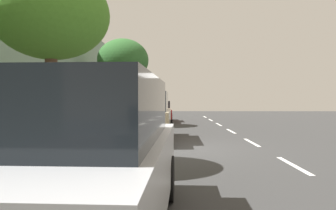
{
  "coord_description": "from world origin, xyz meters",
  "views": [
    {
      "loc": [
        0.15,
        10.93,
        1.73
      ],
      "look_at": [
        0.3,
        -7.7,
        1.32
      ],
      "focal_mm": 33.94,
      "sensor_mm": 36.0,
      "label": 1
    }
  ],
  "objects_px": {
    "street_tree_mid_block": "(51,16)",
    "pedestrian_on_phone": "(61,115)",
    "parked_suv_silver_mid": "(89,156)",
    "bicycle_at_curb": "(143,123)",
    "parked_suv_tan_second": "(147,115)",
    "fire_hydrant": "(56,154)",
    "cyclist_with_backpack": "(140,109)",
    "parked_sedan_red_nearest": "(159,111)",
    "street_tree_near_cyclist": "(123,61)"
  },
  "relations": [
    {
      "from": "parked_suv_silver_mid",
      "to": "fire_hydrant",
      "type": "xyz_separation_m",
      "value": [
        1.41,
        -2.75,
        -0.48
      ]
    },
    {
      "from": "parked_suv_tan_second",
      "to": "fire_hydrant",
      "type": "xyz_separation_m",
      "value": [
        1.43,
        6.3,
        -0.48
      ]
    },
    {
      "from": "bicycle_at_curb",
      "to": "cyclist_with_backpack",
      "type": "relative_size",
      "value": 0.88
    },
    {
      "from": "street_tree_mid_block",
      "to": "fire_hydrant",
      "type": "height_order",
      "value": "street_tree_mid_block"
    },
    {
      "from": "bicycle_at_curb",
      "to": "street_tree_mid_block",
      "type": "relative_size",
      "value": 0.34
    },
    {
      "from": "parked_sedan_red_nearest",
      "to": "parked_suv_silver_mid",
      "type": "relative_size",
      "value": 0.93
    },
    {
      "from": "parked_suv_tan_second",
      "to": "bicycle_at_curb",
      "type": "bearing_deg",
      "value": -83.15
    },
    {
      "from": "parked_suv_tan_second",
      "to": "pedestrian_on_phone",
      "type": "xyz_separation_m",
      "value": [
        3.69,
        -0.52,
        -0.02
      ]
    },
    {
      "from": "parked_sedan_red_nearest",
      "to": "fire_hydrant",
      "type": "bearing_deg",
      "value": 84.67
    },
    {
      "from": "street_tree_mid_block",
      "to": "fire_hydrant",
      "type": "bearing_deg",
      "value": 114.26
    },
    {
      "from": "cyclist_with_backpack",
      "to": "street_tree_near_cyclist",
      "type": "xyz_separation_m",
      "value": [
        1.19,
        -1.69,
        2.9
      ]
    },
    {
      "from": "parked_suv_tan_second",
      "to": "cyclist_with_backpack",
      "type": "relative_size",
      "value": 2.61
    },
    {
      "from": "street_tree_near_cyclist",
      "to": "fire_hydrant",
      "type": "bearing_deg",
      "value": 92.29
    },
    {
      "from": "parked_suv_silver_mid",
      "to": "bicycle_at_curb",
      "type": "distance_m",
      "value": 13.55
    },
    {
      "from": "parked_sedan_red_nearest",
      "to": "cyclist_with_backpack",
      "type": "relative_size",
      "value": 2.46
    },
    {
      "from": "parked_suv_tan_second",
      "to": "fire_hydrant",
      "type": "bearing_deg",
      "value": 77.21
    },
    {
      "from": "parked_sedan_red_nearest",
      "to": "pedestrian_on_phone",
      "type": "distance_m",
      "value": 10.67
    },
    {
      "from": "parked_sedan_red_nearest",
      "to": "cyclist_with_backpack",
      "type": "height_order",
      "value": "cyclist_with_backpack"
    },
    {
      "from": "parked_sedan_red_nearest",
      "to": "cyclist_with_backpack",
      "type": "xyz_separation_m",
      "value": [
        0.89,
        5.56,
        0.36
      ]
    },
    {
      "from": "cyclist_with_backpack",
      "to": "street_tree_mid_block",
      "type": "distance_m",
      "value": 10.48
    },
    {
      "from": "cyclist_with_backpack",
      "to": "bicycle_at_curb",
      "type": "bearing_deg",
      "value": 116.4
    },
    {
      "from": "parked_suv_silver_mid",
      "to": "street_tree_near_cyclist",
      "type": "distance_m",
      "value": 16.06
    },
    {
      "from": "parked_suv_tan_second",
      "to": "street_tree_mid_block",
      "type": "xyz_separation_m",
      "value": [
        1.95,
        5.16,
        2.72
      ]
    },
    {
      "from": "parked_suv_silver_mid",
      "to": "street_tree_near_cyclist",
      "type": "height_order",
      "value": "street_tree_near_cyclist"
    },
    {
      "from": "cyclist_with_backpack",
      "to": "street_tree_mid_block",
      "type": "xyz_separation_m",
      "value": [
        1.19,
        10.08,
        2.63
      ]
    },
    {
      "from": "bicycle_at_curb",
      "to": "cyclist_with_backpack",
      "type": "xyz_separation_m",
      "value": [
        0.22,
        -0.45,
        0.76
      ]
    },
    {
      "from": "street_tree_mid_block",
      "to": "pedestrian_on_phone",
      "type": "height_order",
      "value": "street_tree_mid_block"
    },
    {
      "from": "fire_hydrant",
      "to": "pedestrian_on_phone",
      "type": "bearing_deg",
      "value": -71.66
    },
    {
      "from": "parked_sedan_red_nearest",
      "to": "cyclist_with_backpack",
      "type": "bearing_deg",
      "value": 80.88
    },
    {
      "from": "parked_suv_tan_second",
      "to": "street_tree_near_cyclist",
      "type": "bearing_deg",
      "value": -73.58
    },
    {
      "from": "bicycle_at_curb",
      "to": "pedestrian_on_phone",
      "type": "relative_size",
      "value": 1.02
    },
    {
      "from": "pedestrian_on_phone",
      "to": "fire_hydrant",
      "type": "height_order",
      "value": "pedestrian_on_phone"
    },
    {
      "from": "bicycle_at_curb",
      "to": "cyclist_with_backpack",
      "type": "distance_m",
      "value": 0.91
    },
    {
      "from": "bicycle_at_curb",
      "to": "street_tree_mid_block",
      "type": "distance_m",
      "value": 10.3
    },
    {
      "from": "parked_suv_silver_mid",
      "to": "fire_hydrant",
      "type": "bearing_deg",
      "value": -62.9
    },
    {
      "from": "fire_hydrant",
      "to": "street_tree_mid_block",
      "type": "bearing_deg",
      "value": -65.74
    },
    {
      "from": "cyclist_with_backpack",
      "to": "street_tree_near_cyclist",
      "type": "bearing_deg",
      "value": -54.9
    },
    {
      "from": "street_tree_mid_block",
      "to": "pedestrian_on_phone",
      "type": "bearing_deg",
      "value": -72.9
    },
    {
      "from": "parked_suv_tan_second",
      "to": "fire_hydrant",
      "type": "relative_size",
      "value": 5.63
    },
    {
      "from": "street_tree_near_cyclist",
      "to": "parked_sedan_red_nearest",
      "type": "bearing_deg",
      "value": -118.26
    },
    {
      "from": "bicycle_at_curb",
      "to": "fire_hydrant",
      "type": "distance_m",
      "value": 10.81
    },
    {
      "from": "parked_suv_tan_second",
      "to": "bicycle_at_curb",
      "type": "relative_size",
      "value": 2.96
    },
    {
      "from": "bicycle_at_curb",
      "to": "fire_hydrant",
      "type": "height_order",
      "value": "fire_hydrant"
    },
    {
      "from": "parked_suv_silver_mid",
      "to": "cyclist_with_backpack",
      "type": "xyz_separation_m",
      "value": [
        0.74,
        -13.97,
        0.09
      ]
    },
    {
      "from": "street_tree_near_cyclist",
      "to": "fire_hydrant",
      "type": "relative_size",
      "value": 6.24
    },
    {
      "from": "cyclist_with_backpack",
      "to": "pedestrian_on_phone",
      "type": "relative_size",
      "value": 1.15
    },
    {
      "from": "parked_suv_tan_second",
      "to": "street_tree_mid_block",
      "type": "height_order",
      "value": "street_tree_mid_block"
    },
    {
      "from": "parked_suv_tan_second",
      "to": "street_tree_near_cyclist",
      "type": "relative_size",
      "value": 0.9
    },
    {
      "from": "bicycle_at_curb",
      "to": "cyclist_with_backpack",
      "type": "bearing_deg",
      "value": -63.6
    },
    {
      "from": "street_tree_near_cyclist",
      "to": "street_tree_mid_block",
      "type": "distance_m",
      "value": 11.77
    }
  ]
}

